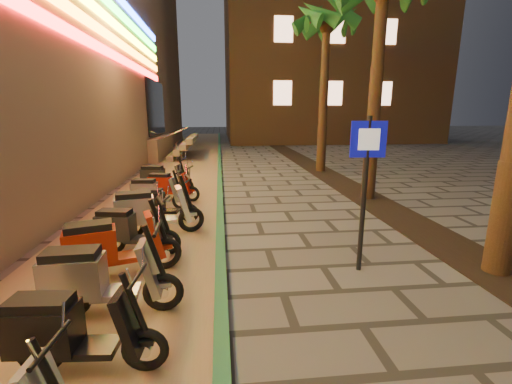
{
  "coord_description": "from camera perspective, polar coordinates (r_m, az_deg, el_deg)",
  "views": [
    {
      "loc": [
        -0.87,
        -2.74,
        2.57
      ],
      "look_at": [
        -0.25,
        3.07,
        1.2
      ],
      "focal_mm": 24.0,
      "sensor_mm": 36.0,
      "label": 1
    }
  ],
  "objects": [
    {
      "name": "scooter_7",
      "position": [
        6.73,
        -20.49,
        -5.83
      ],
      "size": [
        1.55,
        0.67,
        1.09
      ],
      "rotation": [
        0.0,
        0.0,
        -0.18
      ],
      "color": "black",
      "rests_on": "ground"
    },
    {
      "name": "scooter_4",
      "position": [
        4.07,
        -28.8,
        -19.63
      ],
      "size": [
        1.54,
        0.54,
        1.09
      ],
      "rotation": [
        0.0,
        0.0,
        -0.07
      ],
      "color": "black",
      "rests_on": "ground"
    },
    {
      "name": "apartment_block",
      "position": [
        37.45,
        10.75,
        28.32
      ],
      "size": [
        18.0,
        16.06,
        25.0
      ],
      "color": "brown",
      "rests_on": "ground"
    },
    {
      "name": "palm_d",
      "position": [
        15.77,
        11.69,
        25.28
      ],
      "size": [
        2.97,
        3.02,
        7.16
      ],
      "color": "#472D19",
      "rests_on": "ground"
    },
    {
      "name": "scooter_8",
      "position": [
        7.46,
        -17.41,
        -3.08
      ],
      "size": [
        1.82,
        0.87,
        1.28
      ],
      "rotation": [
        0.0,
        0.0,
        0.24
      ],
      "color": "black",
      "rests_on": "ground"
    },
    {
      "name": "pedestrian_sign",
      "position": [
        5.62,
        17.82,
        2.92
      ],
      "size": [
        0.55,
        0.11,
        2.52
      ],
      "rotation": [
        0.0,
        0.0,
        -0.07
      ],
      "color": "black",
      "rests_on": "ground"
    },
    {
      "name": "scooter_10",
      "position": [
        9.55,
        -16.75,
        -0.09
      ],
      "size": [
        1.54,
        0.58,
        1.08
      ],
      "rotation": [
        0.0,
        0.0,
        -0.11
      ],
      "color": "black",
      "rests_on": "ground"
    },
    {
      "name": "ground",
      "position": [
        3.85,
        9.79,
        -28.83
      ],
      "size": [
        120.0,
        120.0,
        0.0
      ],
      "primitive_type": "plane",
      "color": "#474442",
      "rests_on": "ground"
    },
    {
      "name": "scooter_12",
      "position": [
        11.34,
        -15.58,
        2.24
      ],
      "size": [
        1.68,
        0.71,
        1.18
      ],
      "rotation": [
        0.0,
        0.0,
        -0.17
      ],
      "color": "black",
      "rests_on": "ground"
    },
    {
      "name": "parking_strip",
      "position": [
        13.11,
        -13.53,
        1.52
      ],
      "size": [
        3.4,
        60.0,
        0.01
      ],
      "primitive_type": "cube",
      "color": "#8C7251",
      "rests_on": "ground"
    },
    {
      "name": "scooter_11",
      "position": [
        10.38,
        -14.48,
        1.03
      ],
      "size": [
        1.51,
        0.69,
        1.06
      ],
      "rotation": [
        0.0,
        0.0,
        -0.21
      ],
      "color": "black",
      "rests_on": "ground"
    },
    {
      "name": "scooter_6",
      "position": [
        5.84,
        -23.17,
        -8.33
      ],
      "size": [
        1.73,
        0.93,
        1.23
      ],
      "rotation": [
        0.0,
        0.0,
        0.31
      ],
      "color": "black",
      "rests_on": "ground"
    },
    {
      "name": "green_curb",
      "position": [
        12.99,
        -6.08,
        1.91
      ],
      "size": [
        0.18,
        60.0,
        0.1
      ],
      "primitive_type": "cube",
      "color": "#246037",
      "rests_on": "ground"
    },
    {
      "name": "scooter_5",
      "position": [
        4.88,
        -25.1,
        -12.92
      ],
      "size": [
        1.71,
        0.6,
        1.2
      ],
      "rotation": [
        0.0,
        0.0,
        0.04
      ],
      "color": "black",
      "rests_on": "ground"
    },
    {
      "name": "planting_strip",
      "position": [
        9.29,
        23.02,
        -3.89
      ],
      "size": [
        1.2,
        40.0,
        0.02
      ],
      "primitive_type": "cube",
      "color": "black",
      "rests_on": "ground"
    },
    {
      "name": "scooter_9",
      "position": [
        8.46,
        -15.73,
        -1.83
      ],
      "size": [
        1.48,
        0.63,
        1.04
      ],
      "rotation": [
        0.0,
        0.0,
        -0.17
      ],
      "color": "black",
      "rests_on": "ground"
    }
  ]
}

